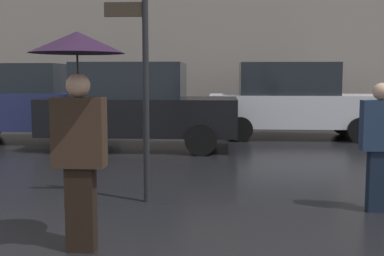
% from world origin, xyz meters
% --- Properties ---
extents(pedestrian_with_umbrella, '(0.87, 0.87, 2.05)m').
position_xyz_m(pedestrian_with_umbrella, '(-1.67, 2.15, 1.51)').
color(pedestrian_with_umbrella, black).
rests_on(pedestrian_with_umbrella, ground).
extents(pedestrian_with_bag, '(0.48, 0.24, 1.56)m').
position_xyz_m(pedestrian_with_bag, '(1.56, 3.68, 0.89)').
color(pedestrian_with_bag, black).
rests_on(pedestrian_with_bag, ground).
extents(parked_car_left, '(4.34, 2.07, 1.94)m').
position_xyz_m(parked_car_left, '(-2.28, 8.60, 0.99)').
color(parked_car_left, black).
rests_on(parked_car_left, ground).
extents(parked_car_right, '(4.54, 1.83, 1.99)m').
position_xyz_m(parked_car_right, '(1.50, 10.68, 1.00)').
color(parked_car_right, silver).
rests_on(parked_car_right, ground).
extents(parked_car_distant, '(4.40, 2.04, 1.95)m').
position_xyz_m(parked_car_distant, '(-5.34, 9.65, 0.99)').
color(parked_car_distant, '#1E234C').
rests_on(parked_car_distant, ground).
extents(street_signpost, '(1.08, 0.08, 3.03)m').
position_xyz_m(street_signpost, '(-1.33, 3.94, 1.84)').
color(street_signpost, black).
rests_on(street_signpost, ground).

